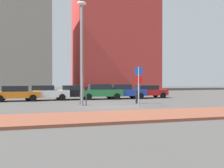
# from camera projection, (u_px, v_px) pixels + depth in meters

# --- Properties ---
(ground_plane) EXTENTS (120.00, 120.00, 0.00)m
(ground_plane) POSITION_uv_depth(u_px,v_px,m) (108.00, 105.00, 18.78)
(ground_plane) COLOR #4C4947
(sidewalk_brick) EXTENTS (40.00, 3.80, 0.14)m
(sidewalk_brick) POSITION_uv_depth(u_px,v_px,m) (138.00, 116.00, 12.74)
(sidewalk_brick) COLOR brown
(sidewalk_brick) RESTS_ON ground
(parked_car_orange) EXTENTS (4.15, 2.05, 1.42)m
(parked_car_orange) POSITION_uv_depth(u_px,v_px,m) (17.00, 93.00, 22.72)
(parked_car_orange) COLOR orange
(parked_car_orange) RESTS_ON ground
(parked_car_white) EXTENTS (4.48, 1.97, 1.45)m
(parked_car_white) POSITION_uv_depth(u_px,v_px,m) (45.00, 93.00, 23.72)
(parked_car_white) COLOR white
(parked_car_white) RESTS_ON ground
(parked_car_black) EXTENTS (4.04, 2.15, 1.44)m
(parked_car_black) POSITION_uv_depth(u_px,v_px,m) (73.00, 92.00, 24.64)
(parked_car_black) COLOR black
(parked_car_black) RESTS_ON ground
(parked_car_green) EXTENTS (4.31, 2.29, 1.55)m
(parked_car_green) POSITION_uv_depth(u_px,v_px,m) (101.00, 91.00, 25.16)
(parked_car_green) COLOR #237238
(parked_car_green) RESTS_ON ground
(parked_car_blue) EXTENTS (4.49, 2.24, 1.52)m
(parked_car_blue) POSITION_uv_depth(u_px,v_px,m) (124.00, 91.00, 25.89)
(parked_car_blue) COLOR #1E389E
(parked_car_blue) RESTS_ON ground
(parked_car_red) EXTENTS (4.37, 2.07, 1.41)m
(parked_car_red) POSITION_uv_depth(u_px,v_px,m) (147.00, 91.00, 26.87)
(parked_car_red) COLOR red
(parked_car_red) RESTS_ON ground
(parking_sign_post) EXTENTS (0.59, 0.15, 2.90)m
(parking_sign_post) POSITION_uv_depth(u_px,v_px,m) (139.00, 82.00, 17.67)
(parking_sign_post) COLOR gray
(parking_sign_post) RESTS_ON ground
(parking_meter) EXTENTS (0.18, 0.14, 1.43)m
(parking_meter) POSITION_uv_depth(u_px,v_px,m) (86.00, 93.00, 18.64)
(parking_meter) COLOR #4C4C51
(parking_meter) RESTS_ON ground
(street_lamp) EXTENTS (0.70, 0.36, 7.90)m
(street_lamp) POSITION_uv_depth(u_px,v_px,m) (82.00, 45.00, 18.47)
(street_lamp) COLOR gray
(street_lamp) RESTS_ON ground
(traffic_bollard_near) EXTENTS (0.13, 0.13, 0.99)m
(traffic_bollard_near) POSITION_uv_depth(u_px,v_px,m) (81.00, 98.00, 19.36)
(traffic_bollard_near) COLOR black
(traffic_bollard_near) RESTS_ON ground
(traffic_bollard_mid) EXTENTS (0.18, 0.18, 1.07)m
(traffic_bollard_mid) POSITION_uv_depth(u_px,v_px,m) (137.00, 97.00, 20.49)
(traffic_bollard_mid) COLOR black
(traffic_bollard_mid) RESTS_ON ground
(building_colorful_midrise) EXTENTS (16.03, 13.18, 29.25)m
(building_colorful_midrise) POSITION_uv_depth(u_px,v_px,m) (113.00, 20.00, 51.43)
(building_colorful_midrise) COLOR #BF3833
(building_colorful_midrise) RESTS_ON ground
(building_under_construction) EXTENTS (10.46, 12.23, 18.32)m
(building_under_construction) POSITION_uv_depth(u_px,v_px,m) (21.00, 41.00, 44.10)
(building_under_construction) COLOR gray
(building_under_construction) RESTS_ON ground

